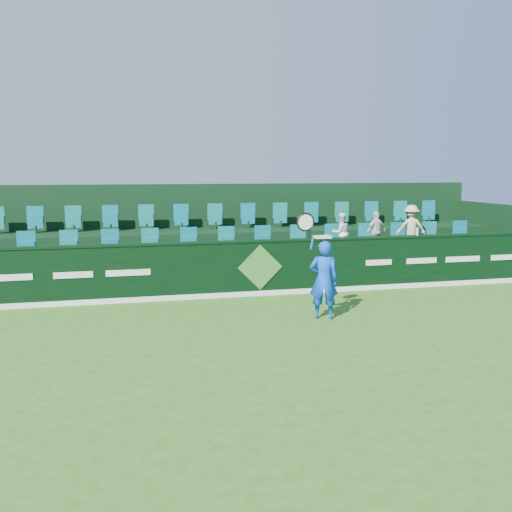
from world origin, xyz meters
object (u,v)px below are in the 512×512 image
object	(u,v)px
spectator_middle	(376,231)
drinks_bottle	(417,231)
spectator_right	(411,228)
spectator_left	(341,233)
tennis_player	(323,279)
towel	(322,237)

from	to	relation	value
spectator_middle	drinks_bottle	size ratio (longest dim) A/B	5.58
spectator_right	spectator_left	bearing A→B (deg)	15.57
tennis_player	drinks_bottle	bearing A→B (deg)	35.45
tennis_player	spectator_middle	distance (m)	4.60
spectator_right	drinks_bottle	distance (m)	1.20
spectator_right	towel	xyz separation A→B (m)	(-3.02, -1.12, -0.05)
tennis_player	spectator_middle	xyz separation A→B (m)	(2.84, 3.58, 0.53)
tennis_player	spectator_right	xyz separation A→B (m)	(3.89, 3.58, 0.60)
tennis_player	towel	distance (m)	2.67
tennis_player	spectator_middle	size ratio (longest dim) A/B	2.02
spectator_right	towel	world-z (taller)	spectator_right
drinks_bottle	spectator_left	bearing A→B (deg)	145.75
spectator_right	drinks_bottle	world-z (taller)	spectator_right
tennis_player	spectator_right	size ratio (longest dim) A/B	1.77
tennis_player	drinks_bottle	distance (m)	4.29
spectator_left	towel	size ratio (longest dim) A/B	2.64
towel	spectator_left	bearing A→B (deg)	49.93
spectator_left	tennis_player	bearing A→B (deg)	55.11
tennis_player	towel	size ratio (longest dim) A/B	5.43
drinks_bottle	spectator_right	bearing A→B (deg)	68.76
spectator_middle	towel	bearing A→B (deg)	12.19
spectator_middle	spectator_right	bearing A→B (deg)	162.59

